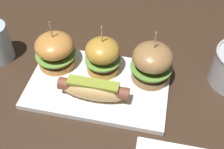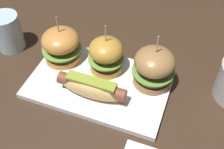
{
  "view_description": "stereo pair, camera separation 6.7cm",
  "coord_description": "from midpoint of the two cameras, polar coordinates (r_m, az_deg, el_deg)",
  "views": [
    {
      "loc": [
        0.13,
        -0.44,
        0.55
      ],
      "look_at": [
        0.03,
        0.0,
        0.05
      ],
      "focal_mm": 45.51,
      "sensor_mm": 36.0,
      "label": 1
    },
    {
      "loc": [
        0.19,
        -0.42,
        0.55
      ],
      "look_at": [
        0.03,
        0.0,
        0.05
      ],
      "focal_mm": 45.51,
      "sensor_mm": 36.0,
      "label": 2
    }
  ],
  "objects": [
    {
      "name": "slider_left",
      "position": [
        0.74,
        -13.93,
        4.57
      ],
      "size": [
        0.1,
        0.1,
        0.13
      ],
      "color": "#C7813A",
      "rests_on": "platter_main"
    },
    {
      "name": "slider_right",
      "position": [
        0.68,
        5.26,
        2.22
      ],
      "size": [
        0.1,
        0.1,
        0.14
      ],
      "color": "#9D7141",
      "rests_on": "platter_main"
    },
    {
      "name": "ground_plane",
      "position": [
        0.71,
        -5.37,
        -2.64
      ],
      "size": [
        3.0,
        3.0,
        0.0
      ],
      "primitive_type": "plane",
      "color": "#382619"
    },
    {
      "name": "hot_dog",
      "position": [
        0.66,
        -6.29,
        -3.23
      ],
      "size": [
        0.17,
        0.05,
        0.05
      ],
      "color": "#DEAE67",
      "rests_on": "platter_main"
    },
    {
      "name": "slider_center",
      "position": [
        0.7,
        -4.31,
        3.58
      ],
      "size": [
        0.09,
        0.09,
        0.14
      ],
      "color": "#BF8B31",
      "rests_on": "platter_main"
    },
    {
      "name": "platter_main",
      "position": [
        0.71,
        -5.41,
        -2.28
      ],
      "size": [
        0.34,
        0.21,
        0.01
      ],
      "primitive_type": "cube",
      "color": "white",
      "rests_on": "ground"
    }
  ]
}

